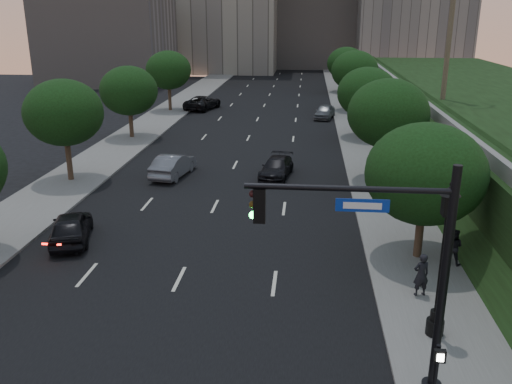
# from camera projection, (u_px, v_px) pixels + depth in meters

# --- Properties ---
(ground) EXTENTS (160.00, 160.00, 0.00)m
(ground) POSITION_uv_depth(u_px,v_px,m) (145.00, 350.00, 17.96)
(ground) COLOR black
(ground) RESTS_ON ground
(road_surface) EXTENTS (16.00, 140.00, 0.02)m
(road_surface) POSITION_uv_depth(u_px,v_px,m) (246.00, 143.00, 46.31)
(road_surface) COLOR black
(road_surface) RESTS_ON ground
(sidewalk_right) EXTENTS (4.50, 140.00, 0.15)m
(sidewalk_right) POSITION_uv_depth(u_px,v_px,m) (367.00, 145.00, 45.37)
(sidewalk_right) COLOR slate
(sidewalk_right) RESTS_ON ground
(sidewalk_left) EXTENTS (4.50, 140.00, 0.15)m
(sidewalk_left) POSITION_uv_depth(u_px,v_px,m) (129.00, 140.00, 47.20)
(sidewalk_left) COLOR slate
(sidewalk_left) RESTS_ON ground
(parapet_wall) EXTENTS (0.35, 90.00, 0.70)m
(parapet_wall) POSITION_uv_depth(u_px,v_px,m) (416.00, 98.00, 41.85)
(parapet_wall) COLOR slate
(parapet_wall) RESTS_ON embankment
(office_block_mid) EXTENTS (22.00, 18.00, 26.00)m
(office_block_mid) POSITION_uv_depth(u_px,v_px,m) (314.00, 0.00, 109.72)
(office_block_mid) COLOR gray
(office_block_mid) RESTS_ON ground
(office_block_filler) EXTENTS (18.00, 16.00, 14.00)m
(office_block_filler) POSITION_uv_depth(u_px,v_px,m) (108.00, 37.00, 84.23)
(office_block_filler) COLOR gray
(office_block_filler) RESTS_ON ground
(tree_right_a) EXTENTS (5.20, 5.20, 6.24)m
(tree_right_a) POSITION_uv_depth(u_px,v_px,m) (425.00, 174.00, 23.34)
(tree_right_a) COLOR #38281C
(tree_right_a) RESTS_ON ground
(tree_right_b) EXTENTS (5.20, 5.20, 6.74)m
(tree_right_b) POSITION_uv_depth(u_px,v_px,m) (388.00, 114.00, 34.52)
(tree_right_b) COLOR #38281C
(tree_right_b) RESTS_ON ground
(tree_right_c) EXTENTS (5.20, 5.20, 6.24)m
(tree_right_c) POSITION_uv_depth(u_px,v_px,m) (367.00, 93.00, 46.96)
(tree_right_c) COLOR #38281C
(tree_right_c) RESTS_ON ground
(tree_right_d) EXTENTS (5.20, 5.20, 6.74)m
(tree_right_d) POSITION_uv_depth(u_px,v_px,m) (355.00, 71.00, 60.03)
(tree_right_d) COLOR #38281C
(tree_right_d) RESTS_ON ground
(tree_right_e) EXTENTS (5.20, 5.20, 6.24)m
(tree_right_e) POSITION_uv_depth(u_px,v_px,m) (346.00, 63.00, 74.36)
(tree_right_e) COLOR #38281C
(tree_right_e) RESTS_ON ground
(tree_left_b) EXTENTS (5.00, 5.00, 6.71)m
(tree_left_b) POSITION_uv_depth(u_px,v_px,m) (64.00, 113.00, 34.45)
(tree_left_b) COLOR #38281C
(tree_left_b) RESTS_ON ground
(tree_left_c) EXTENTS (5.00, 5.00, 6.34)m
(tree_left_c) POSITION_uv_depth(u_px,v_px,m) (129.00, 91.00, 46.85)
(tree_left_c) COLOR #38281C
(tree_left_c) RESTS_ON ground
(tree_left_d) EXTENTS (5.00, 5.00, 6.71)m
(tree_left_d) POSITION_uv_depth(u_px,v_px,m) (168.00, 70.00, 59.96)
(tree_left_d) COLOR #38281C
(tree_left_d) RESTS_ON ground
(traffic_signal_mast) EXTENTS (5.68, 0.56, 7.00)m
(traffic_signal_mast) POSITION_uv_depth(u_px,v_px,m) (402.00, 282.00, 14.69)
(traffic_signal_mast) COLOR black
(traffic_signal_mast) RESTS_ON ground
(street_lamp) EXTENTS (0.64, 0.64, 5.62)m
(street_lamp) POSITION_uv_depth(u_px,v_px,m) (442.00, 269.00, 17.79)
(street_lamp) COLOR black
(street_lamp) RESTS_ON ground
(pedestrian_signal) EXTENTS (0.30, 0.33, 2.50)m
(pedestrian_signal) POSITION_uv_depth(u_px,v_px,m) (436.00, 377.00, 14.16)
(pedestrian_signal) COLOR black
(pedestrian_signal) RESTS_ON ground
(sedan_near_left) EXTENTS (2.94, 4.71, 1.49)m
(sedan_near_left) POSITION_uv_depth(u_px,v_px,m) (71.00, 227.00, 26.28)
(sedan_near_left) COLOR black
(sedan_near_left) RESTS_ON ground
(sedan_mid_left) EXTENTS (2.37, 4.91, 1.55)m
(sedan_mid_left) POSITION_uv_depth(u_px,v_px,m) (173.00, 165.00, 36.78)
(sedan_mid_left) COLOR slate
(sedan_mid_left) RESTS_ON ground
(sedan_far_left) EXTENTS (4.02, 6.16, 1.58)m
(sedan_far_left) POSITION_uv_depth(u_px,v_px,m) (203.00, 103.00, 62.37)
(sedan_far_left) COLOR black
(sedan_far_left) RESTS_ON ground
(sedan_near_right) EXTENTS (2.44, 4.68, 1.30)m
(sedan_near_right) POSITION_uv_depth(u_px,v_px,m) (276.00, 168.00, 36.69)
(sedan_near_right) COLOR black
(sedan_near_right) RESTS_ON ground
(sedan_far_right) EXTENTS (2.58, 4.57, 1.47)m
(sedan_far_right) POSITION_uv_depth(u_px,v_px,m) (325.00, 112.00, 56.96)
(sedan_far_right) COLOR slate
(sedan_far_right) RESTS_ON ground
(pedestrian_a) EXTENTS (0.73, 0.59, 1.75)m
(pedestrian_a) POSITION_uv_depth(u_px,v_px,m) (421.00, 275.00, 20.87)
(pedestrian_a) COLOR black
(pedestrian_a) RESTS_ON sidewalk_right
(pedestrian_b) EXTENTS (0.98, 0.90, 1.62)m
(pedestrian_b) POSITION_uv_depth(u_px,v_px,m) (453.00, 247.00, 23.53)
(pedestrian_b) COLOR black
(pedestrian_b) RESTS_ON sidewalk_right
(pedestrian_c) EXTENTS (1.05, 0.58, 1.69)m
(pedestrian_c) POSITION_uv_depth(u_px,v_px,m) (400.00, 192.00, 30.52)
(pedestrian_c) COLOR black
(pedestrian_c) RESTS_ON sidewalk_right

